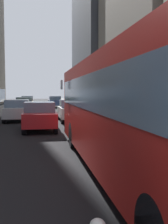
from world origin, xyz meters
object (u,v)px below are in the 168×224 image
object	(u,v)px
transit_bus	(133,107)
car_yellow_taxi	(24,104)
car_silver_sedan	(17,110)
car_red_coupe	(39,116)
car_grey_wagon	(27,101)
car_white_van	(72,110)
car_blue_hatchback	(55,102)

from	to	relation	value
transit_bus	car_yellow_taxi	xyz separation A→B (m)	(-4.00, 25.94, -0.95)
car_silver_sedan	car_red_coupe	bearing A→B (deg)	-72.34
car_grey_wagon	car_silver_sedan	bearing A→B (deg)	-90.00
car_red_coupe	car_silver_sedan	distance (m)	5.27
car_silver_sedan	car_yellow_taxi	bearing A→B (deg)	90.00
transit_bus	car_red_coupe	size ratio (longest dim) A/B	2.48
transit_bus	car_yellow_taxi	world-z (taller)	transit_bus
car_silver_sedan	car_yellow_taxi	distance (m)	11.84
car_white_van	car_yellow_taxi	world-z (taller)	same
car_white_van	car_grey_wagon	bearing A→B (deg)	99.87
transit_bus	car_white_van	size ratio (longest dim) A/B	2.94
transit_bus	car_red_coupe	distance (m)	9.43
car_grey_wagon	car_yellow_taxi	distance (m)	10.29
car_red_coupe	car_white_van	bearing A→B (deg)	60.09
car_blue_hatchback	car_white_van	xyz separation A→B (m)	(0.00, -19.63, -0.00)
transit_bus	car_grey_wagon	size ratio (longest dim) A/B	2.74
transit_bus	car_red_coupe	xyz separation A→B (m)	(-2.40, 9.07, -0.95)
car_blue_hatchback	transit_bus	bearing A→B (deg)	-90.00
car_white_van	car_silver_sedan	xyz separation A→B (m)	(-4.00, 0.85, 0.00)
transit_bus	car_yellow_taxi	size ratio (longest dim) A/B	2.43
car_blue_hatchback	car_grey_wagon	bearing A→B (deg)	140.01
car_white_van	car_red_coupe	xyz separation A→B (m)	(-2.40, -4.17, 0.00)
car_red_coupe	car_grey_wagon	world-z (taller)	same
car_red_coupe	car_yellow_taxi	bearing A→B (deg)	95.42
car_white_van	car_silver_sedan	distance (m)	4.09
car_red_coupe	car_yellow_taxi	world-z (taller)	same
car_white_van	car_red_coupe	distance (m)	4.81
car_blue_hatchback	car_yellow_taxi	bearing A→B (deg)	-119.96
car_white_van	car_silver_sedan	size ratio (longest dim) A/B	0.99
car_grey_wagon	car_yellow_taxi	bearing A→B (deg)	-90.00
car_silver_sedan	car_grey_wagon	bearing A→B (deg)	90.00
transit_bus	car_yellow_taxi	bearing A→B (deg)	98.77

